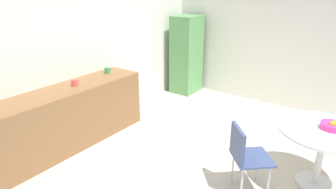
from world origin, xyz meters
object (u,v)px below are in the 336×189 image
object	(u,v)px
fruit_bowl	(332,126)
mug_green	(107,71)
round_table	(323,141)
mug_white	(74,83)
locker_cabinet	(186,55)
chair_navy	(244,152)

from	to	relation	value
fruit_bowl	mug_green	world-z (taller)	mug_green
round_table	mug_white	xyz separation A→B (m)	(-1.02, 3.18, 0.35)
locker_cabinet	mug_green	world-z (taller)	locker_cabinet
locker_cabinet	mug_green	distance (m)	2.14
fruit_bowl	mug_green	distance (m)	3.36
locker_cabinet	chair_navy	bearing A→B (deg)	-135.67
locker_cabinet	fruit_bowl	distance (m)	3.62
mug_green	fruit_bowl	bearing A→B (deg)	-84.08
mug_white	chair_navy	bearing A→B (deg)	-81.32
fruit_bowl	mug_white	xyz separation A→B (m)	(-1.07, 3.24, 0.15)
locker_cabinet	round_table	distance (m)	3.61
locker_cabinet	mug_white	bearing A→B (deg)	178.30
chair_navy	mug_green	size ratio (longest dim) A/B	6.43
chair_navy	mug_green	xyz separation A→B (m)	(0.34, 2.60, 0.43)
mug_green	round_table	bearing A→B (deg)	-84.91
locker_cabinet	round_table	size ratio (longest dim) A/B	1.61
chair_navy	round_table	bearing A→B (deg)	-47.06
chair_navy	mug_white	world-z (taller)	mug_white
fruit_bowl	chair_navy	bearing A→B (deg)	133.06
round_table	fruit_bowl	xyz separation A→B (m)	(0.05, -0.05, 0.19)
chair_navy	mug_white	bearing A→B (deg)	98.68
chair_navy	mug_white	distance (m)	2.56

